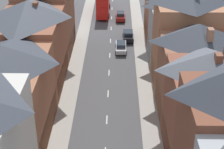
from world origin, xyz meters
name	(u,v)px	position (x,y,z in m)	size (l,w,h in m)	color
pavement_left	(76,66)	(-5.10, 38.00, 0.07)	(2.20, 104.00, 0.14)	#A8A399
pavement_right	(143,66)	(5.10, 38.00, 0.07)	(2.20, 104.00, 0.14)	#A8A399
centre_line_dashes	(109,73)	(0.00, 36.00, 0.01)	(0.14, 97.80, 0.01)	silver
terrace_row_right	(203,86)	(10.19, 21.34, 6.27)	(8.00, 65.82, 14.66)	#BCB7A8
double_decker_bus_lead	(103,0)	(-1.81, 62.85, 2.82)	(2.74, 10.80, 5.30)	red
car_near_blue	(121,47)	(1.80, 43.70, 0.80)	(1.90, 4.53, 1.59)	silver
car_near_silver	(128,35)	(3.10, 48.57, 0.84)	(1.90, 4.46, 1.66)	black
car_parked_right_a	(120,16)	(1.80, 58.69, 0.85)	(1.90, 4.21, 1.69)	maroon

